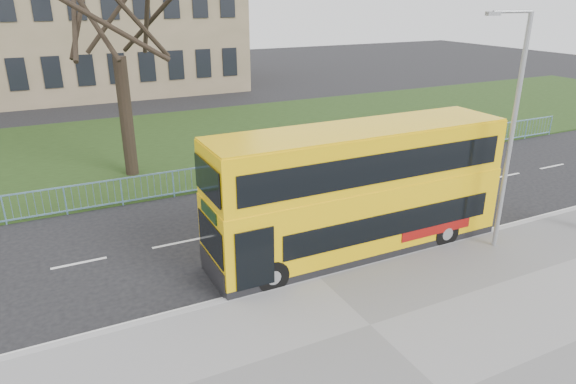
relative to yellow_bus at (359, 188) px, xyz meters
The scene contains 8 objects.
ground 2.93m from the yellow_bus, 165.31° to the left, with size 120.00×120.00×0.00m, color black.
kerb 3.02m from the yellow_bus, 152.10° to the right, with size 80.00×0.20×0.14m, color #99999C.
grass_verge 15.09m from the yellow_bus, 97.53° to the left, with size 80.00×15.40×0.08m, color #1E3212.
guard_railing 7.54m from the yellow_bus, 105.39° to the left, with size 40.00×0.12×1.10m, color #72A6CB, non-canonical shape.
bare_tree 12.32m from the yellow_bus, 115.25° to the left, with size 8.55×8.55×12.21m, color black, non-canonical shape.
civic_building 36.52m from the yellow_bus, 101.09° to the left, with size 30.00×15.00×14.00m, color #796B4D.
yellow_bus is the anchor object (origin of this frame).
street_lamp 4.75m from the yellow_bus, 24.90° to the right, with size 1.50×0.36×7.09m.
Camera 1 is at (-6.42, -12.57, 7.60)m, focal length 32.00 mm.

